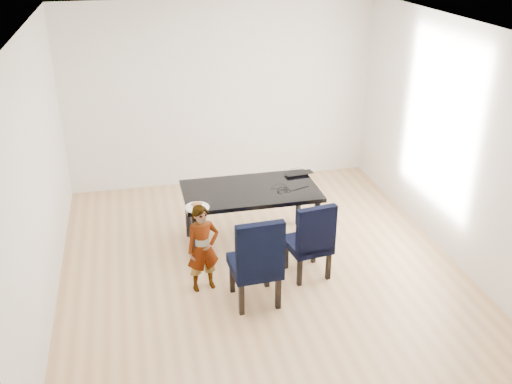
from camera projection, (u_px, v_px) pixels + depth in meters
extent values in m
cube|color=tan|center=(260.00, 265.00, 6.63)|extent=(4.50, 5.00, 0.01)
cube|color=white|center=(261.00, 26.00, 5.48)|extent=(4.50, 5.00, 0.01)
cube|color=white|center=(221.00, 95.00, 8.26)|extent=(4.50, 0.01, 2.70)
cube|color=white|center=(345.00, 292.00, 3.85)|extent=(4.50, 0.01, 2.70)
cube|color=white|center=(37.00, 176.00, 5.60)|extent=(0.01, 5.00, 2.70)
cube|color=white|center=(452.00, 141.00, 6.51)|extent=(0.01, 5.00, 2.70)
cube|color=black|center=(251.00, 217.00, 6.91)|extent=(1.60, 0.90, 0.75)
cube|color=black|center=(255.00, 258.00, 5.81)|extent=(0.51, 0.53, 1.02)
cube|color=black|center=(308.00, 238.00, 6.28)|extent=(0.50, 0.52, 0.92)
imported|color=#FF5815|center=(203.00, 248.00, 6.02)|extent=(0.40, 0.30, 0.98)
cylinder|color=white|center=(197.00, 207.00, 6.30)|extent=(0.31, 0.31, 0.02)
ellipsoid|color=#A26139|center=(197.00, 204.00, 6.30)|extent=(0.14, 0.08, 0.05)
imported|color=black|center=(297.00, 172.00, 7.18)|extent=(0.38, 0.26, 0.03)
torus|color=black|center=(284.00, 191.00, 6.69)|extent=(0.20, 0.20, 0.01)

